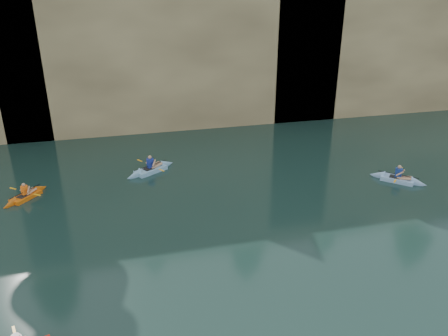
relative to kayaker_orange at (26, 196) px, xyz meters
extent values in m
cube|color=tan|center=(7.51, 17.39, 5.87)|extent=(70.00, 16.00, 12.00)
cube|color=tan|center=(9.51, 9.99, 5.57)|extent=(24.00, 2.40, 11.40)
cube|color=tan|center=(29.51, 9.99, 4.79)|extent=(26.00, 2.40, 9.84)
cube|color=black|center=(3.51, 9.34, 1.47)|extent=(3.50, 1.00, 3.20)
cube|color=black|center=(17.51, 9.34, 2.12)|extent=(5.00, 1.00, 4.50)
cube|color=#FFAE15|center=(1.25, -10.12, 0.29)|extent=(0.20, 0.42, 0.02)
cube|color=#D75D0D|center=(0.00, 0.00, -0.01)|extent=(1.86, 2.07, 0.23)
cone|color=#D75D0D|center=(0.63, 0.78, -0.01)|extent=(0.97, 0.98, 0.63)
cone|color=#D75D0D|center=(-0.63, -0.77, -0.01)|extent=(0.97, 0.98, 0.63)
cube|color=black|center=(-0.09, -0.12, 0.07)|extent=(0.66, 0.68, 0.04)
cube|color=orange|center=(0.00, 0.00, 0.32)|extent=(0.33, 0.34, 0.42)
sphere|color=tan|center=(0.00, 0.00, 0.62)|extent=(0.18, 0.18, 0.18)
cylinder|color=black|center=(0.00, 0.00, 0.24)|extent=(1.21, 1.48, 0.04)
cube|color=#FFAE15|center=(-0.65, 0.53, 0.24)|extent=(0.38, 0.33, 0.02)
cube|color=#FFAE15|center=(0.65, -0.53, 0.24)|extent=(0.38, 0.33, 0.02)
cube|color=#84ADDD|center=(19.38, -2.79, 0.00)|extent=(2.18, 2.15, 0.26)
cone|color=#84ADDD|center=(20.17, -3.55, 0.00)|extent=(1.09, 1.09, 0.72)
cone|color=#84ADDD|center=(18.60, -2.03, 0.00)|extent=(1.09, 1.09, 0.72)
cube|color=black|center=(19.28, -2.69, 0.10)|extent=(0.71, 0.71, 0.04)
cube|color=navy|center=(19.38, -2.79, 0.38)|extent=(0.38, 0.38, 0.48)
sphere|color=tan|center=(19.38, -2.79, 0.73)|extent=(0.20, 0.20, 0.20)
cylinder|color=black|center=(19.38, -2.79, 0.27)|extent=(1.55, 1.51, 0.04)
cube|color=#FFAE15|center=(20.05, -2.10, 0.27)|extent=(0.35, 0.36, 0.02)
cube|color=#FFAE15|center=(18.71, -3.48, 0.27)|extent=(0.35, 0.36, 0.02)
cube|color=#7DADD1|center=(6.42, 1.79, 0.01)|extent=(2.57, 2.02, 0.28)
cone|color=#7DADD1|center=(7.43, 2.42, 0.01)|extent=(1.16, 1.12, 0.76)
cone|color=#7DADD1|center=(5.41, 1.15, 0.01)|extent=(1.16, 1.12, 0.76)
cube|color=black|center=(6.29, 1.71, 0.12)|extent=(0.72, 0.69, 0.04)
cube|color=navy|center=(6.42, 1.79, 0.41)|extent=(0.41, 0.37, 0.51)
sphere|color=tan|center=(6.42, 1.79, 0.78)|extent=(0.21, 0.21, 0.21)
cylinder|color=black|center=(6.42, 1.79, 0.29)|extent=(1.92, 1.22, 0.04)
cube|color=#FFAE15|center=(5.88, 2.65, 0.29)|extent=(0.29, 0.40, 0.02)
cube|color=#FFAE15|center=(6.96, 0.92, 0.29)|extent=(0.29, 0.40, 0.02)
camera|label=1|loc=(4.90, -21.47, 9.94)|focal=35.00mm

